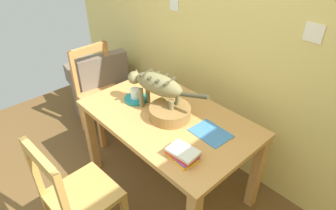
{
  "coord_description": "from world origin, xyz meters",
  "views": [
    {
      "loc": [
        1.32,
        -0.12,
        2.03
      ],
      "look_at": [
        0.02,
        1.09,
        0.84
      ],
      "focal_mm": 31.18,
      "sensor_mm": 36.0,
      "label": 1
    }
  ],
  "objects_px": {
    "cat": "(157,85)",
    "magazine": "(211,133)",
    "dining_table": "(168,126)",
    "book_stack": "(183,154)",
    "wooden_chair_far": "(77,196)",
    "coffee_mug": "(136,93)",
    "wicker_basket": "(170,112)",
    "saucer_bowl": "(136,99)",
    "wicker_armchair": "(99,89)",
    "wooden_chair_near": "(102,94)"
  },
  "relations": [
    {
      "from": "cat",
      "to": "magazine",
      "type": "relative_size",
      "value": 2.63
    },
    {
      "from": "dining_table",
      "to": "book_stack",
      "type": "distance_m",
      "value": 0.47
    },
    {
      "from": "cat",
      "to": "book_stack",
      "type": "xyz_separation_m",
      "value": [
        0.51,
        -0.24,
        -0.19
      ]
    },
    {
      "from": "magazine",
      "to": "wooden_chair_far",
      "type": "distance_m",
      "value": 0.99
    },
    {
      "from": "coffee_mug",
      "to": "wicker_basket",
      "type": "relative_size",
      "value": 0.39
    },
    {
      "from": "saucer_bowl",
      "to": "wicker_armchair",
      "type": "distance_m",
      "value": 1.21
    },
    {
      "from": "book_stack",
      "to": "wooden_chair_near",
      "type": "distance_m",
      "value": 1.49
    },
    {
      "from": "wicker_basket",
      "to": "coffee_mug",
      "type": "bearing_deg",
      "value": -173.17
    },
    {
      "from": "cat",
      "to": "wicker_basket",
      "type": "xyz_separation_m",
      "value": [
        0.14,
        -0.0,
        -0.17
      ]
    },
    {
      "from": "dining_table",
      "to": "magazine",
      "type": "height_order",
      "value": "magazine"
    },
    {
      "from": "saucer_bowl",
      "to": "wicker_basket",
      "type": "bearing_deg",
      "value": 6.76
    },
    {
      "from": "wicker_armchair",
      "to": "magazine",
      "type": "bearing_deg",
      "value": -85.1
    },
    {
      "from": "dining_table",
      "to": "coffee_mug",
      "type": "bearing_deg",
      "value": -172.8
    },
    {
      "from": "wooden_chair_far",
      "to": "dining_table",
      "type": "bearing_deg",
      "value": 84.99
    },
    {
      "from": "saucer_bowl",
      "to": "coffee_mug",
      "type": "xyz_separation_m",
      "value": [
        0.0,
        0.0,
        0.05
      ]
    },
    {
      "from": "cat",
      "to": "coffee_mug",
      "type": "bearing_deg",
      "value": 90.18
    },
    {
      "from": "wooden_chair_near",
      "to": "saucer_bowl",
      "type": "bearing_deg",
      "value": 83.6
    },
    {
      "from": "dining_table",
      "to": "wicker_armchair",
      "type": "xyz_separation_m",
      "value": [
        -1.42,
        0.22,
        -0.38
      ]
    },
    {
      "from": "coffee_mug",
      "to": "cat",
      "type": "bearing_deg",
      "value": 11.28
    },
    {
      "from": "dining_table",
      "to": "wicker_armchair",
      "type": "relative_size",
      "value": 1.7
    },
    {
      "from": "wooden_chair_near",
      "to": "wicker_armchair",
      "type": "height_order",
      "value": "wooden_chair_near"
    },
    {
      "from": "coffee_mug",
      "to": "wicker_basket",
      "type": "xyz_separation_m",
      "value": [
        0.36,
        0.04,
        -0.02
      ]
    },
    {
      "from": "dining_table",
      "to": "wicker_basket",
      "type": "xyz_separation_m",
      "value": [
        0.02,
        0.0,
        0.14
      ]
    },
    {
      "from": "magazine",
      "to": "wicker_armchair",
      "type": "xyz_separation_m",
      "value": [
        -1.77,
        0.14,
        -0.47
      ]
    },
    {
      "from": "dining_table",
      "to": "wicker_armchair",
      "type": "height_order",
      "value": "wicker_armchair"
    },
    {
      "from": "book_stack",
      "to": "wooden_chair_far",
      "type": "relative_size",
      "value": 0.22
    },
    {
      "from": "wicker_basket",
      "to": "wooden_chair_far",
      "type": "bearing_deg",
      "value": -94.03
    },
    {
      "from": "coffee_mug",
      "to": "book_stack",
      "type": "height_order",
      "value": "coffee_mug"
    },
    {
      "from": "saucer_bowl",
      "to": "wooden_chair_near",
      "type": "relative_size",
      "value": 0.2
    },
    {
      "from": "coffee_mug",
      "to": "magazine",
      "type": "height_order",
      "value": "coffee_mug"
    },
    {
      "from": "magazine",
      "to": "wooden_chair_far",
      "type": "bearing_deg",
      "value": -111.76
    },
    {
      "from": "dining_table",
      "to": "saucer_bowl",
      "type": "xyz_separation_m",
      "value": [
        -0.34,
        -0.04,
        0.1
      ]
    },
    {
      "from": "dining_table",
      "to": "cat",
      "type": "bearing_deg",
      "value": 179.78
    },
    {
      "from": "wooden_chair_near",
      "to": "coffee_mug",
      "type": "bearing_deg",
      "value": 83.64
    },
    {
      "from": "dining_table",
      "to": "wicker_armchair",
      "type": "distance_m",
      "value": 1.49
    },
    {
      "from": "book_stack",
      "to": "wicker_armchair",
      "type": "bearing_deg",
      "value": 166.01
    },
    {
      "from": "saucer_bowl",
      "to": "wooden_chair_far",
      "type": "xyz_separation_m",
      "value": [
        0.31,
        -0.75,
        -0.3
      ]
    },
    {
      "from": "cat",
      "to": "magazine",
      "type": "xyz_separation_m",
      "value": [
        0.47,
        0.08,
        -0.21
      ]
    },
    {
      "from": "coffee_mug",
      "to": "magazine",
      "type": "bearing_deg",
      "value": 9.87
    },
    {
      "from": "cat",
      "to": "wicker_armchair",
      "type": "bearing_deg",
      "value": 69.53
    },
    {
      "from": "wooden_chair_near",
      "to": "wicker_armchair",
      "type": "relative_size",
      "value": 1.19
    },
    {
      "from": "dining_table",
      "to": "wooden_chair_far",
      "type": "xyz_separation_m",
      "value": [
        -0.03,
        -0.79,
        -0.2
      ]
    },
    {
      "from": "dining_table",
      "to": "saucer_bowl",
      "type": "bearing_deg",
      "value": -172.88
    },
    {
      "from": "wicker_basket",
      "to": "cat",
      "type": "bearing_deg",
      "value": 179.94
    },
    {
      "from": "saucer_bowl",
      "to": "book_stack",
      "type": "distance_m",
      "value": 0.75
    },
    {
      "from": "saucer_bowl",
      "to": "wicker_basket",
      "type": "height_order",
      "value": "wicker_basket"
    },
    {
      "from": "coffee_mug",
      "to": "wicker_armchair",
      "type": "height_order",
      "value": "coffee_mug"
    },
    {
      "from": "saucer_bowl",
      "to": "wooden_chair_far",
      "type": "bearing_deg",
      "value": -67.76
    },
    {
      "from": "cat",
      "to": "dining_table",
      "type": "bearing_deg",
      "value": -101.31
    },
    {
      "from": "wicker_armchair",
      "to": "wooden_chair_near",
      "type": "bearing_deg",
      "value": -105.81
    }
  ]
}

